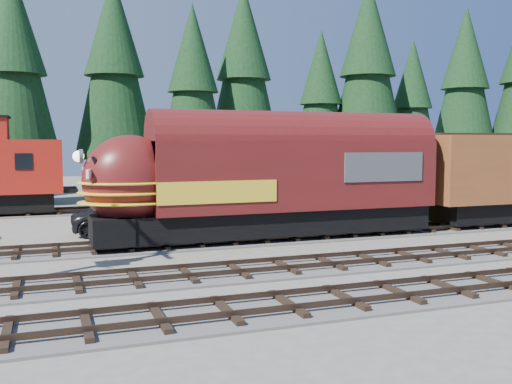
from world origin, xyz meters
name	(u,v)px	position (x,y,z in m)	size (l,w,h in m)	color
ground	(358,252)	(0.00, 0.00, 0.00)	(120.00, 120.00, 0.00)	#6B665B
track_siding	(481,226)	(10.00, 4.00, 0.06)	(68.00, 3.20, 0.33)	#4C4947
track_spur	(84,212)	(-10.00, 18.00, 0.06)	(32.00, 3.20, 0.33)	#4C4947
depot	(267,170)	(0.00, 10.50, 2.96)	(12.80, 7.00, 5.30)	gold
conifer_backdrop	(263,74)	(5.25, 25.11, 10.38)	(79.74, 23.19, 17.01)	black
locomotive	(260,184)	(-2.92, 4.00, 2.67)	(16.92, 3.36, 4.60)	black
pickup_truck_a	(130,218)	(-8.34, 8.22, 0.78)	(2.60, 5.65, 1.57)	black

